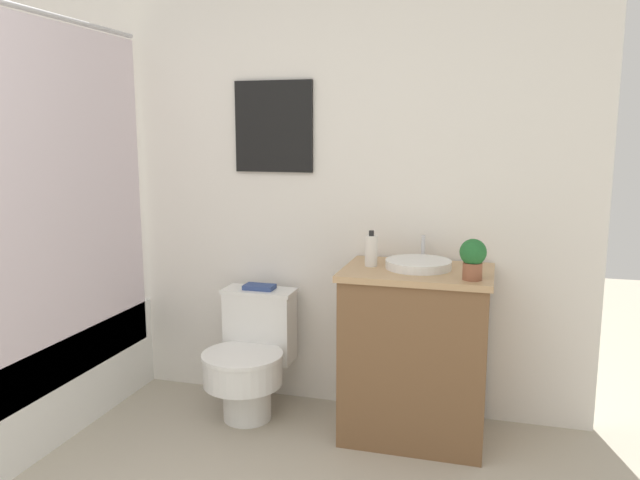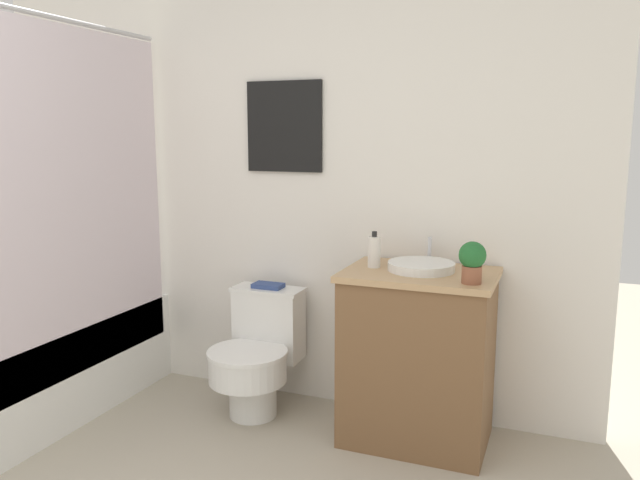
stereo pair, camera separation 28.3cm
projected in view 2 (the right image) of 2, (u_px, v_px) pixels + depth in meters
wall_back at (272, 171)px, 3.39m from camera, size 3.49×0.07×2.50m
shower_area at (41, 360)px, 3.20m from camera, size 0.56×1.49×1.98m
toilet at (257, 354)px, 3.26m from camera, size 0.41×0.54×0.64m
vanity at (418, 356)px, 2.94m from camera, size 0.69×0.50×0.83m
sink at (421, 266)px, 2.89m from camera, size 0.31×0.34×0.13m
soap_bottle at (374, 252)px, 2.95m from camera, size 0.06×0.06×0.17m
potted_plant at (472, 260)px, 2.63m from camera, size 0.12×0.12×0.18m
book_on_tank at (268, 286)px, 3.33m from camera, size 0.16×0.10×0.02m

